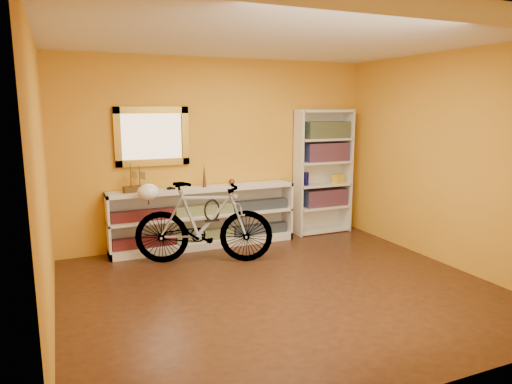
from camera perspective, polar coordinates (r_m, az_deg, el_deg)
name	(u,v)px	position (r m, az deg, el deg)	size (l,w,h in m)	color
floor	(282,290)	(5.10, 3.18, -11.96)	(4.50, 4.00, 0.01)	black
ceiling	(284,37)	(4.76, 3.52, 18.50)	(4.50, 4.00, 0.01)	silver
back_wall	(220,152)	(6.60, -4.50, 4.90)	(4.50, 0.01, 2.60)	orange
left_wall	(42,184)	(4.26, -24.91, 0.85)	(0.01, 4.00, 2.60)	orange
right_wall	(449,160)	(6.10, 22.69, 3.66)	(0.01, 4.00, 2.60)	orange
gilt_mirror	(152,136)	(6.30, -12.68, 6.69)	(0.98, 0.06, 0.78)	brown
wall_socket	(277,219)	(7.09, 2.58, -3.29)	(0.09, 0.01, 0.09)	silver
console_unit	(204,217)	(6.47, -6.39, -3.10)	(2.60, 0.35, 0.85)	silver
cd_row_lower	(205,235)	(6.52, -6.29, -5.32)	(2.50, 0.13, 0.14)	black
cd_row_upper	(205,210)	(6.43, -6.35, -2.19)	(2.50, 0.13, 0.14)	navy
model_ship	(135,178)	(6.16, -14.68, 1.73)	(0.32, 0.12, 0.38)	#3C2910
toy_car	(171,189)	(6.27, -10.42, 0.32)	(0.00, 0.00, 0.00)	black
bronze_ornament	(204,175)	(6.36, -6.40, 2.09)	(0.06, 0.06, 0.33)	brown
decorative_orb	(232,182)	(6.51, -3.01, 1.24)	(0.09, 0.09, 0.09)	brown
bookcase	(323,172)	(7.17, 8.27, 2.47)	(0.90, 0.30, 1.90)	silver
book_row_a	(325,198)	(7.27, 8.52, -0.68)	(0.70, 0.22, 0.26)	maroon
book_row_b	(326,152)	(7.16, 8.67, 4.90)	(0.70, 0.22, 0.28)	maroon
book_row_c	(327,130)	(7.14, 8.75, 7.58)	(0.70, 0.22, 0.25)	#173F53
travel_mug	(306,179)	(7.01, 6.17, 1.63)	(0.09, 0.09, 0.20)	navy
red_tin	(312,132)	(7.04, 6.87, 7.37)	(0.15, 0.15, 0.20)	maroon
yellow_bag	(338,179)	(7.29, 10.08, 1.61)	(0.18, 0.12, 0.14)	gold
bicycle	(204,223)	(5.81, -6.44, -3.76)	(1.76, 0.46, 1.03)	silver
helmet	(148,192)	(5.81, -13.16, 0.00)	(0.27, 0.26, 0.20)	white
u_lock	(212,210)	(5.76, -5.45, -2.26)	(0.21, 0.21, 0.02)	black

